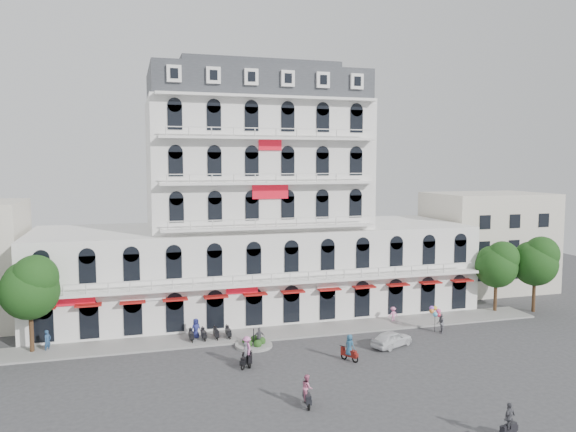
% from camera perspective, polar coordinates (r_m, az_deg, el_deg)
% --- Properties ---
extents(ground, '(120.00, 120.00, 0.00)m').
position_cam_1_polar(ground, '(44.73, 2.12, -15.14)').
color(ground, '#38383A').
rests_on(ground, ground).
extents(sidewalk, '(53.00, 4.00, 0.16)m').
position_cam_1_polar(sidewalk, '(52.88, -0.98, -11.78)').
color(sidewalk, gray).
rests_on(sidewalk, ground).
extents(main_building, '(45.00, 15.00, 25.80)m').
position_cam_1_polar(main_building, '(59.53, -3.25, -0.14)').
color(main_building, silver).
rests_on(main_building, ground).
extents(flank_building_east, '(14.00, 10.00, 12.00)m').
position_cam_1_polar(flank_building_east, '(74.34, 19.59, -2.41)').
color(flank_building_east, beige).
rests_on(flank_building_east, ground).
extents(traffic_island, '(3.20, 3.20, 1.60)m').
position_cam_1_polar(traffic_island, '(49.37, -3.51, -12.83)').
color(traffic_island, gray).
rests_on(traffic_island, ground).
extents(parked_scooter_row, '(4.40, 1.80, 1.10)m').
position_cam_1_polar(parked_scooter_row, '(51.51, -7.93, -12.40)').
color(parked_scooter_row, black).
rests_on(parked_scooter_row, ground).
extents(tree_west_inner, '(4.76, 4.76, 8.25)m').
position_cam_1_polar(tree_west_inner, '(50.89, -24.73, -6.45)').
color(tree_west_inner, '#382314').
rests_on(tree_west_inner, ground).
extents(tree_east_inner, '(4.40, 4.37, 7.57)m').
position_cam_1_polar(tree_east_inner, '(62.99, 20.47, -4.52)').
color(tree_east_inner, '#382314').
rests_on(tree_east_inner, ground).
extents(tree_east_outer, '(4.65, 4.65, 8.05)m').
position_cam_1_polar(tree_east_outer, '(64.61, 23.87, -4.10)').
color(tree_east_outer, '#382314').
rests_on(tree_east_outer, ground).
extents(parked_car, '(4.38, 3.17, 1.39)m').
position_cam_1_polar(parked_car, '(49.98, 10.48, -12.16)').
color(parked_car, white).
rests_on(parked_car, ground).
extents(rider_west, '(1.20, 1.41, 2.00)m').
position_cam_1_polar(rider_west, '(44.57, -4.29, -14.05)').
color(rider_west, black).
rests_on(rider_west, ground).
extents(rider_southwest, '(0.74, 1.70, 2.15)m').
position_cam_1_polar(rider_southwest, '(37.91, 1.95, -17.26)').
color(rider_southwest, black).
rests_on(rider_southwest, ground).
extents(rider_east, '(1.08, 1.51, 2.18)m').
position_cam_1_polar(rider_east, '(46.00, 6.27, -13.15)').
color(rider_east, maroon).
rests_on(rider_east, ground).
extents(rider_northeast, '(1.60, 0.94, 2.24)m').
position_cam_1_polar(rider_northeast, '(36.11, 21.56, -18.81)').
color(rider_northeast, black).
rests_on(rider_northeast, ground).
extents(rider_center, '(0.84, 1.70, 2.36)m').
position_cam_1_polar(rider_center, '(44.79, -4.20, -13.42)').
color(rider_center, black).
rests_on(rider_center, ground).
extents(pedestrian_left, '(1.07, 0.89, 1.88)m').
position_cam_1_polar(pedestrian_left, '(51.75, -9.34, -11.24)').
color(pedestrian_left, navy).
rests_on(pedestrian_left, ground).
extents(pedestrian_mid, '(0.97, 0.42, 1.64)m').
position_cam_1_polar(pedestrian_mid, '(49.28, -2.94, -12.18)').
color(pedestrian_mid, '#56555C').
rests_on(pedestrian_mid, ground).
extents(pedestrian_right, '(1.00, 0.58, 1.54)m').
position_cam_1_polar(pedestrian_right, '(57.24, 10.63, -9.81)').
color(pedestrian_right, pink).
rests_on(pedestrian_right, ground).
extents(pedestrian_far, '(0.76, 0.81, 1.85)m').
position_cam_1_polar(pedestrian_far, '(51.89, -23.24, -11.58)').
color(pedestrian_far, navy).
rests_on(pedestrian_far, ground).
extents(balloon_vendor, '(1.48, 1.37, 2.45)m').
position_cam_1_polar(balloon_vendor, '(54.62, 15.06, -10.12)').
color(balloon_vendor, slate).
rests_on(balloon_vendor, ground).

